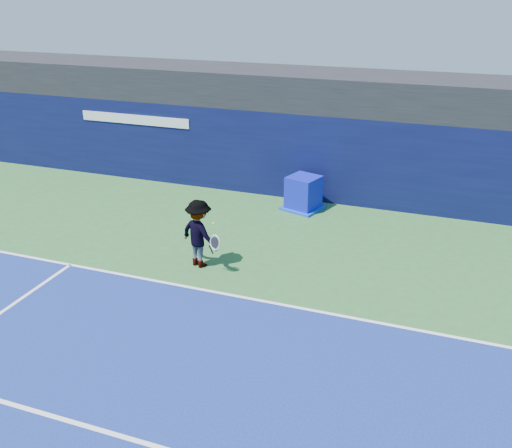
{
  "coord_description": "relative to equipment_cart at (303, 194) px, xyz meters",
  "views": [
    {
      "loc": [
        4.47,
        -8.21,
        7.11
      ],
      "look_at": [
        -0.43,
        5.2,
        1.0
      ],
      "focal_mm": 40.0,
      "sensor_mm": 36.0,
      "label": 1
    }
  ],
  "objects": [
    {
      "name": "back_wall_assembly",
      "position": [
        0.19,
        1.31,
        0.98
      ],
      "size": [
        36.0,
        1.03,
        3.0
      ],
      "color": "#090D36",
      "rests_on": "ground"
    },
    {
      "name": "service_line",
      "position": [
        0.19,
        -11.19,
        -0.51
      ],
      "size": [
        24.0,
        0.1,
        0.01
      ],
      "primitive_type": "cube",
      "color": "white",
      "rests_on": "ground"
    },
    {
      "name": "tennis_ball",
      "position": [
        -1.34,
        -4.36,
        0.48
      ],
      "size": [
        0.07,
        0.07,
        0.07
      ],
      "color": "#CEF71B",
      "rests_on": "ground"
    },
    {
      "name": "tennis_player",
      "position": [
        -1.49,
        -4.97,
        0.42
      ],
      "size": [
        1.45,
        1.08,
        1.87
      ],
      "color": "silver",
      "rests_on": "ground"
    },
    {
      "name": "equipment_cart",
      "position": [
        0.0,
        0.0,
        0.0
      ],
      "size": [
        1.48,
        1.48,
        1.14
      ],
      "color": "#0C12AD",
      "rests_on": "ground"
    },
    {
      "name": "ground",
      "position": [
        0.19,
        -9.19,
        -0.52
      ],
      "size": [
        80.0,
        80.0,
        0.0
      ],
      "primitive_type": "plane",
      "color": "#2C622D",
      "rests_on": "ground"
    },
    {
      "name": "baseline",
      "position": [
        0.19,
        -6.19,
        -0.51
      ],
      "size": [
        24.0,
        0.1,
        0.01
      ],
      "primitive_type": "cube",
      "color": "white",
      "rests_on": "ground"
    },
    {
      "name": "stadium_band",
      "position": [
        0.19,
        2.31,
        3.08
      ],
      "size": [
        36.0,
        3.0,
        1.2
      ],
      "primitive_type": "cube",
      "color": "black",
      "rests_on": "back_wall_assembly"
    }
  ]
}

